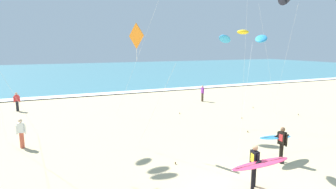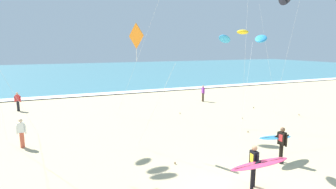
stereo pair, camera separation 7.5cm
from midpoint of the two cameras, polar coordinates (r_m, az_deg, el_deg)
The scene contains 9 objects.
ocean_water at distance 61.18m, azimuth -17.18°, elevation 4.54°, with size 160.00×60.00×0.08m, color teal.
shoreline_foam at distance 32.00m, azimuth -11.38°, elevation 0.31°, with size 160.00×1.74×0.01m, color white.
surfer_lead at distance 11.00m, azimuth 17.81°, elevation -13.47°, with size 2.39×1.02×1.71m.
surfer_trailing at distance 13.93m, azimuth 21.82°, elevation -8.71°, with size 2.14×1.02×1.71m.
kite_diamond_amber_mid at distance 14.12m, azimuth -6.55°, elevation 11.30°, with size 1.15×3.42×6.48m.
kite_arc_golden_distant at distance 12.97m, azimuth 15.04°, elevation 11.45°, with size 4.29×4.24×6.06m.
bystander_red_top at distance 26.03m, azimuth -28.87°, elevation -1.30°, with size 0.50×0.22×1.59m.
bystander_purple_top at distance 27.10m, azimuth 7.07°, elevation 0.27°, with size 0.22×0.50×1.59m.
bystander_white_top at distance 16.60m, azimuth -28.21°, elevation -7.06°, with size 0.49×0.25×1.59m.
Camera 1 is at (-6.42, -6.90, 5.33)m, focal length 29.45 mm.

